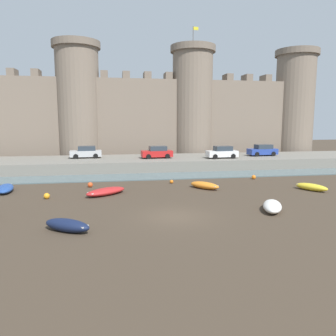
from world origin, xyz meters
TOP-DOWN VIEW (x-y plane):
  - ground_plane at (0.00, 0.00)m, footprint 160.00×160.00m
  - water_channel at (0.00, 15.80)m, footprint 80.00×4.50m
  - quay_road at (0.00, 23.05)m, footprint 66.50×10.00m
  - castle at (-0.00, 32.35)m, footprint 61.74×7.24m
  - rowboat_foreground_right at (-6.71, -1.90)m, footprint 3.07×2.44m
  - rowboat_near_channel_right at (4.43, 8.40)m, footprint 2.79×3.08m
  - rowboat_midflat_right at (-4.68, 7.31)m, footprint 3.94×3.42m
  - rowboat_foreground_left at (7.06, 0.20)m, footprint 2.51×3.41m
  - rowboat_midflat_centre at (13.89, 6.02)m, footprint 2.37×3.09m
  - rowboat_midflat_left at (-13.65, 10.16)m, footprint 2.01×3.96m
  - mooring_buoy_near_channel at (-9.44, 6.66)m, footprint 0.49×0.49m
  - mooring_buoy_off_centre at (-6.23, 10.91)m, footprint 0.49×0.49m
  - mooring_buoy_near_shore at (11.17, 12.44)m, footprint 0.46×0.46m
  - mooring_buoy_mid_mud at (1.85, 11.56)m, footprint 0.37×0.37m
  - car_quay_centre_east at (10.41, 20.89)m, footprint 4.20×2.07m
  - car_quay_west at (1.85, 22.41)m, footprint 4.20×2.07m
  - car_quay_east at (17.14, 22.88)m, footprint 4.20×2.07m
  - car_quay_centre_west at (-7.54, 24.16)m, footprint 4.20×2.07m

SIDE VIEW (x-z plane):
  - ground_plane at x=0.00m, z-range 0.00..0.00m
  - water_channel at x=0.00m, z-range 0.00..0.10m
  - mooring_buoy_mid_mud at x=1.85m, z-range 0.00..0.37m
  - mooring_buoy_near_shore at x=11.17m, z-range 0.00..0.46m
  - mooring_buoy_near_channel at x=-9.44m, z-range 0.00..0.49m
  - mooring_buoy_off_centre at x=-6.23m, z-range 0.00..0.49m
  - rowboat_midflat_left at x=-13.65m, z-range 0.02..0.62m
  - rowboat_midflat_right at x=-4.68m, z-range 0.02..0.64m
  - rowboat_midflat_centre at x=13.89m, z-range 0.02..0.66m
  - rowboat_near_channel_right at x=4.43m, z-range 0.02..0.68m
  - rowboat_foreground_left at x=7.06m, z-range 0.02..0.71m
  - rowboat_foreground_right at x=-6.71m, z-range 0.02..0.76m
  - quay_road at x=0.00m, z-range 0.00..1.39m
  - car_quay_centre_east at x=10.41m, z-range 1.36..2.98m
  - car_quay_west at x=1.85m, z-range 1.36..2.98m
  - car_quay_east at x=17.14m, z-range 1.36..2.98m
  - car_quay_centre_west at x=-7.54m, z-range 1.36..2.98m
  - castle at x=0.00m, z-range -2.44..18.77m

